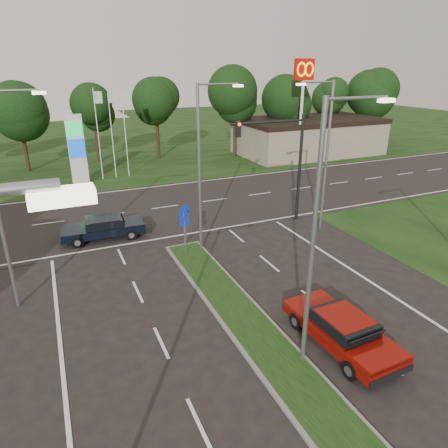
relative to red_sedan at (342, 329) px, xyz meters
name	(u,v)px	position (x,y,z in m)	size (l,w,h in m)	color
verge_far	(95,141)	(-2.61, 48.82, -0.70)	(160.00, 50.00, 0.02)	black
cross_road	(152,209)	(-2.61, 17.82, -0.70)	(160.00, 12.00, 0.02)	black
median_kerb	(318,408)	(-2.61, -2.18, -0.64)	(2.00, 26.00, 0.12)	slate
commercial_building	(308,136)	(19.39, 29.82, 1.30)	(16.00, 9.00, 4.00)	gray
streetlight_median_near	(319,228)	(-1.61, -0.18, 4.37)	(2.53, 0.22, 9.00)	gray
streetlight_median_far	(203,162)	(-1.61, 9.82, 4.37)	(2.53, 0.22, 9.00)	gray
streetlight_left_far	(0,194)	(-10.91, 7.82, 4.37)	(2.53, 0.22, 9.00)	gray
streetlight_right_far	(325,150)	(6.19, 9.82, 4.37)	(2.53, 0.22, 9.00)	gray
traffic_signal	(283,153)	(4.58, 11.82, 3.95)	(5.10, 0.42, 7.00)	black
median_signs	(184,222)	(-2.61, 10.22, 1.01)	(1.16, 1.76, 2.38)	gray
gas_pylon	(79,148)	(-6.40, 26.87, 2.49)	(5.80, 1.26, 8.00)	silver
mcdonalds_sign	(303,85)	(15.39, 25.79, 7.28)	(2.20, 0.47, 10.40)	silver
treeline_far	(108,97)	(-2.51, 33.76, 6.13)	(6.00, 6.00, 9.90)	black
red_sedan	(342,329)	(0.00, 0.00, 0.00)	(2.13, 4.82, 1.31)	maroon
navy_sedan	(103,227)	(-6.57, 13.82, 0.00)	(4.87, 2.20, 1.31)	black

